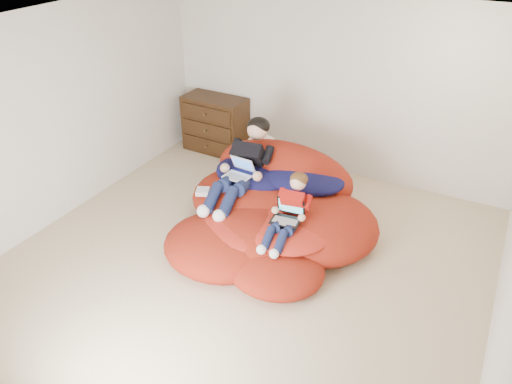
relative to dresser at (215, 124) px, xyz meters
The scene contains 9 objects.
room_shell 2.88m from the dresser, 51.22° to the right, with size 5.10×5.10×2.77m.
dresser is the anchor object (origin of this frame).
beanbag_pile 2.34m from the dresser, 41.36° to the right, with size 2.43×2.44×0.90m.
cream_pillow 1.37m from the dresser, 29.51° to the right, with size 0.47×0.30×0.30m, color silver.
older_boy 1.89m from the dresser, 46.63° to the right, with size 0.44×1.36×0.82m.
younger_boy 2.87m from the dresser, 41.57° to the right, with size 0.30×0.89×0.61m.
laptop_white 1.97m from the dresser, 49.07° to the right, with size 0.32×0.33×0.21m.
laptop_black 2.90m from the dresser, 42.20° to the right, with size 0.33×0.31×0.23m.
power_adapter 2.02m from the dresser, 62.19° to the right, with size 0.15×0.15×0.06m, color silver.
Camera 1 is at (2.15, -3.82, 3.49)m, focal length 35.00 mm.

